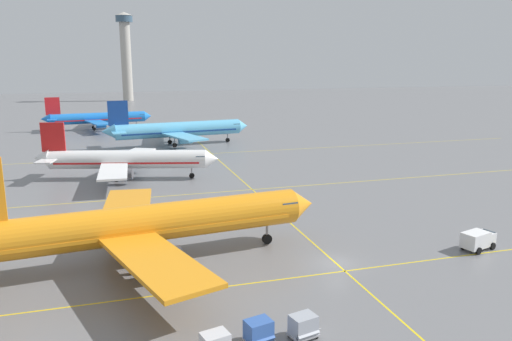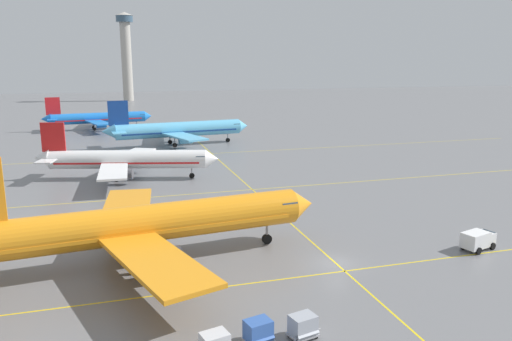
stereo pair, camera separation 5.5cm
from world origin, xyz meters
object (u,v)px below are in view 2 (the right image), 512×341
Objects in this scene: airliner_front_gate at (144,224)px; airliner_second_row at (126,160)px; control_tower at (126,51)px; airliner_third_row at (178,130)px; baggage_cart_row_second at (258,331)px; service_truck_red_van at (478,239)px; airliner_far_left_stand at (98,118)px; baggage_cart_row_middle at (303,326)px.

airliner_second_row is at bearing 90.56° from airliner_front_gate.
airliner_second_row is at bearing -92.52° from control_tower.
airliner_third_row is 90.64m from baggage_cart_row_second.
service_truck_red_van is at bearing -51.85° from airliner_second_row.
airliner_third_row is 148.35m from control_tower.
airliner_far_left_stand is at bearing 118.40° from airliner_third_row.
airliner_front_gate is 108.42m from airliner_far_left_stand.
baggage_cart_row_second is 0.06× the size of control_tower.
service_truck_red_van is (22.62, -79.24, -2.73)m from airliner_third_row.
baggage_cart_row_middle is at bearing -155.89° from service_truck_red_van.
airliner_front_gate is 21.31m from baggage_cart_row_middle.
airliner_front_gate is 13.59× the size of baggage_cart_row_second.
control_tower is (-28.34, 225.91, 24.24)m from service_truck_red_van.
control_tower is at bearing 97.15° from service_truck_red_van.
airliner_third_row is at bearing 105.93° from service_truck_red_van.
airliner_far_left_stand is at bearing 94.80° from airliner_second_row.
airliner_front_gate is 73.50m from airliner_third_row.
airliner_far_left_stand is 7.27× the size of service_truck_red_van.
control_tower is at bearing 90.69° from baggage_cart_row_middle.
airliner_far_left_stand reaches higher than baggage_cart_row_middle.
airliner_front_gate is at bearing 119.56° from baggage_cart_row_middle.
airliner_third_row reaches higher than service_truck_red_van.
baggage_cart_row_middle is (-25.47, -11.40, -0.17)m from service_truck_red_van.
airliner_third_row is 12.82× the size of baggage_cart_row_middle.
baggage_cart_row_middle is at bearing -89.31° from control_tower.
airliner_second_row is at bearing 100.61° from baggage_cart_row_middle.
airliner_far_left_stand is 113.72m from control_tower.
airliner_far_left_stand is at bearing 95.93° from baggage_cart_row_second.
airliner_far_left_stand is 11.28× the size of baggage_cart_row_middle.
airliner_far_left_stand is (-6.18, 108.24, -0.70)m from airliner_front_gate.
airliner_third_row is at bearing 86.01° from baggage_cart_row_second.
baggage_cart_row_middle is at bearing -79.39° from airliner_second_row.
airliner_second_row is at bearing 128.15° from service_truck_red_van.
baggage_cart_row_middle is (10.40, -18.34, -3.14)m from airliner_front_gate.
airliner_third_row reaches higher than baggage_cart_row_middle.
airliner_far_left_stand reaches higher than baggage_cart_row_second.
airliner_second_row reaches higher than baggage_cart_row_second.
airliner_second_row is at bearing 97.29° from baggage_cart_row_second.
baggage_cart_row_second is at bearing -68.99° from airliner_front_gate.
service_truck_red_van is at bearing 21.06° from baggage_cart_row_second.
baggage_cart_row_middle is 0.06× the size of control_tower.
airliner_front_gate is 39.21m from airliner_second_row.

